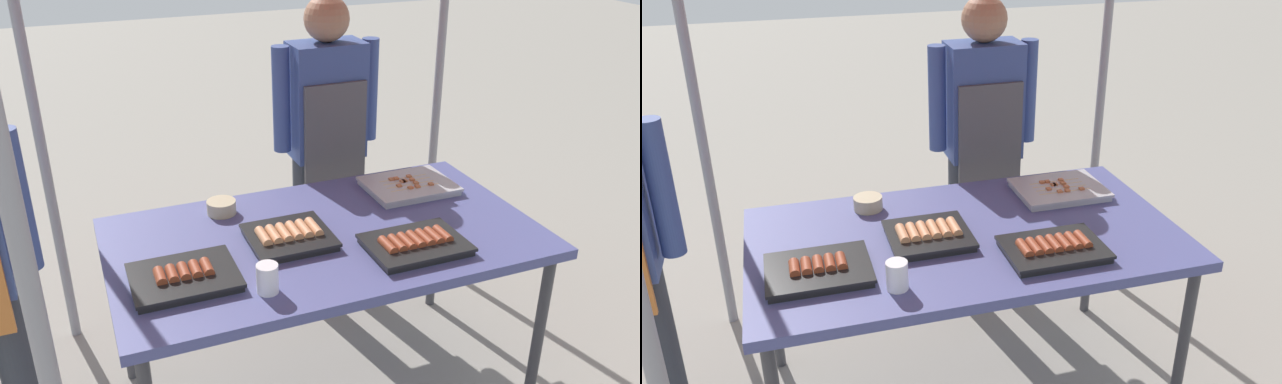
# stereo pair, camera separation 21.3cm
# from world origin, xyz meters

# --- Properties ---
(stall_table) EXTENTS (1.60, 0.90, 0.75)m
(stall_table) POSITION_xyz_m (0.00, 0.00, 0.70)
(stall_table) COLOR #4C518C
(stall_table) RESTS_ON ground
(tray_grilled_sausages) EXTENTS (0.30, 0.29, 0.06)m
(tray_grilled_sausages) POSITION_xyz_m (-0.14, -0.01, 0.77)
(tray_grilled_sausages) COLOR black
(tray_grilled_sausages) RESTS_ON stall_table
(tray_meat_skewers) EXTENTS (0.37, 0.29, 0.04)m
(tray_meat_skewers) POSITION_xyz_m (0.48, 0.23, 0.77)
(tray_meat_skewers) COLOR #ADADB2
(tray_meat_skewers) RESTS_ON stall_table
(tray_pork_links) EXTENTS (0.35, 0.28, 0.05)m
(tray_pork_links) POSITION_xyz_m (-0.56, -0.14, 0.77)
(tray_pork_links) COLOR black
(tray_pork_links) RESTS_ON stall_table
(tray_spring_rolls) EXTENTS (0.36, 0.26, 0.05)m
(tray_spring_rolls) POSITION_xyz_m (0.26, -0.23, 0.77)
(tray_spring_rolls) COLOR black
(tray_spring_rolls) RESTS_ON stall_table
(condiment_bowl) EXTENTS (0.12, 0.12, 0.05)m
(condiment_bowl) POSITION_xyz_m (-0.32, 0.31, 0.78)
(condiment_bowl) COLOR #BFB28C
(condiment_bowl) RESTS_ON stall_table
(drink_cup_near_edge) EXTENTS (0.07, 0.07, 0.10)m
(drink_cup_near_edge) POSITION_xyz_m (-0.32, -0.29, 0.80)
(drink_cup_near_edge) COLOR white
(drink_cup_near_edge) RESTS_ON stall_table
(vendor_woman) EXTENTS (0.52, 0.22, 1.51)m
(vendor_woman) POSITION_xyz_m (0.30, 0.71, 0.88)
(vendor_woman) COLOR #333842
(vendor_woman) RESTS_ON ground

